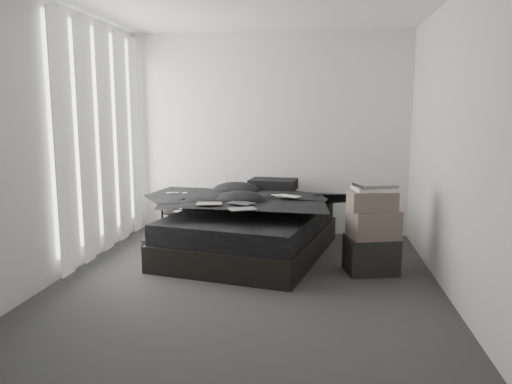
# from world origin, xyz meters

# --- Properties ---
(floor) EXTENTS (3.60, 4.20, 0.01)m
(floor) POSITION_xyz_m (0.00, 0.00, 0.00)
(floor) COLOR #333336
(floor) RESTS_ON ground
(wall_back) EXTENTS (3.60, 0.01, 2.60)m
(wall_back) POSITION_xyz_m (0.00, 2.10, 1.30)
(wall_back) COLOR silver
(wall_back) RESTS_ON ground
(wall_front) EXTENTS (3.60, 0.01, 2.60)m
(wall_front) POSITION_xyz_m (0.00, -2.10, 1.30)
(wall_front) COLOR silver
(wall_front) RESTS_ON ground
(wall_left) EXTENTS (0.01, 4.20, 2.60)m
(wall_left) POSITION_xyz_m (-1.80, 0.00, 1.30)
(wall_left) COLOR silver
(wall_left) RESTS_ON ground
(wall_right) EXTENTS (0.01, 4.20, 2.60)m
(wall_right) POSITION_xyz_m (1.80, 0.00, 1.30)
(wall_right) COLOR silver
(wall_right) RESTS_ON ground
(window_left) EXTENTS (0.02, 2.00, 2.30)m
(window_left) POSITION_xyz_m (-1.78, 0.90, 1.35)
(window_left) COLOR white
(window_left) RESTS_ON wall_left
(curtain_left) EXTENTS (0.06, 2.12, 2.48)m
(curtain_left) POSITION_xyz_m (-1.73, 0.90, 1.28)
(curtain_left) COLOR white
(curtain_left) RESTS_ON wall_left
(bed) EXTENTS (1.95, 2.32, 0.28)m
(bed) POSITION_xyz_m (-0.09, 1.02, 0.14)
(bed) COLOR black
(bed) RESTS_ON floor
(mattress) EXTENTS (1.87, 2.25, 0.22)m
(mattress) POSITION_xyz_m (-0.09, 1.02, 0.38)
(mattress) COLOR black
(mattress) RESTS_ON bed
(duvet) EXTENTS (1.84, 2.02, 0.24)m
(duvet) POSITION_xyz_m (-0.11, 0.97, 0.61)
(duvet) COLOR black
(duvet) RESTS_ON mattress
(pillow_lower) EXTENTS (0.69, 0.54, 0.14)m
(pillow_lower) POSITION_xyz_m (0.03, 1.80, 0.56)
(pillow_lower) COLOR black
(pillow_lower) RESTS_ON mattress
(pillow_upper) EXTENTS (0.61, 0.46, 0.13)m
(pillow_upper) POSITION_xyz_m (0.09, 1.77, 0.70)
(pillow_upper) COLOR black
(pillow_upper) RESTS_ON pillow_lower
(laptop) EXTENTS (0.39, 0.35, 0.03)m
(laptop) POSITION_xyz_m (0.28, 0.99, 0.74)
(laptop) COLOR silver
(laptop) RESTS_ON duvet
(comic_a) EXTENTS (0.28, 0.21, 0.01)m
(comic_a) POSITION_xyz_m (-0.45, 0.54, 0.73)
(comic_a) COLOR black
(comic_a) RESTS_ON duvet
(comic_b) EXTENTS (0.30, 0.26, 0.01)m
(comic_b) POSITION_xyz_m (-0.13, 0.62, 0.74)
(comic_b) COLOR black
(comic_b) RESTS_ON duvet
(comic_c) EXTENTS (0.30, 0.25, 0.01)m
(comic_c) POSITION_xyz_m (-0.07, 0.31, 0.75)
(comic_c) COLOR black
(comic_c) RESTS_ON duvet
(side_stand) EXTENTS (0.34, 0.34, 0.63)m
(side_stand) POSITION_xyz_m (-1.02, 1.26, 0.31)
(side_stand) COLOR black
(side_stand) RESTS_ON floor
(papers) EXTENTS (0.27, 0.22, 0.01)m
(papers) POSITION_xyz_m (-1.01, 1.25, 0.63)
(papers) COLOR white
(papers) RESTS_ON side_stand
(floor_books) EXTENTS (0.16, 0.20, 0.13)m
(floor_books) POSITION_xyz_m (-1.27, 1.00, 0.06)
(floor_books) COLOR black
(floor_books) RESTS_ON floor
(box_lower) EXTENTS (0.56, 0.48, 0.36)m
(box_lower) POSITION_xyz_m (1.19, 0.54, 0.18)
(box_lower) COLOR black
(box_lower) RESTS_ON floor
(box_mid) EXTENTS (0.54, 0.48, 0.28)m
(box_mid) POSITION_xyz_m (1.21, 0.53, 0.50)
(box_mid) COLOR #655850
(box_mid) RESTS_ON box_lower
(box_upper) EXTENTS (0.49, 0.42, 0.19)m
(box_upper) POSITION_xyz_m (1.18, 0.54, 0.73)
(box_upper) COLOR #655850
(box_upper) RESTS_ON box_mid
(art_book_white) EXTENTS (0.43, 0.37, 0.04)m
(art_book_white) POSITION_xyz_m (1.19, 0.54, 0.85)
(art_book_white) COLOR silver
(art_book_white) RESTS_ON box_upper
(art_book_snake) EXTENTS (0.43, 0.39, 0.03)m
(art_book_snake) POSITION_xyz_m (1.21, 0.53, 0.89)
(art_book_snake) COLOR silver
(art_book_snake) RESTS_ON art_book_white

